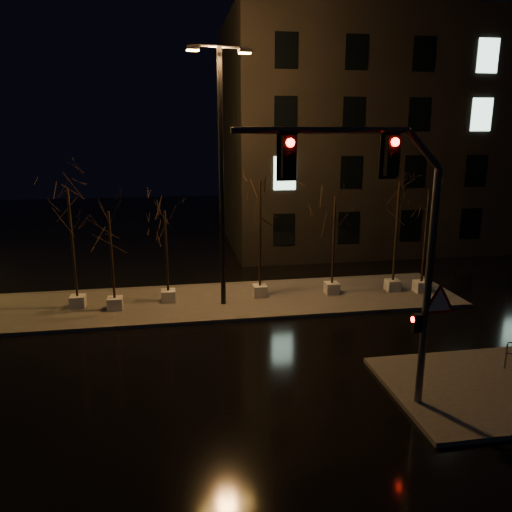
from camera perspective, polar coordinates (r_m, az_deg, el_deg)
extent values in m
plane|color=black|center=(18.30, -0.96, -11.55)|extent=(90.00, 90.00, 0.00)
cube|color=#4B4843|center=(23.77, -3.14, -5.12)|extent=(22.00, 5.00, 0.15)
cube|color=#4B4843|center=(18.02, 25.95, -13.28)|extent=(7.00, 5.00, 0.15)
cube|color=black|center=(38.02, 16.50, 13.05)|extent=(25.00, 12.00, 15.00)
cube|color=silver|center=(23.97, -19.69, -4.92)|extent=(0.65, 0.65, 0.55)
cylinder|color=black|center=(23.26, -20.24, 1.36)|extent=(0.11, 0.11, 4.83)
cube|color=silver|center=(23.22, -15.81, -5.23)|extent=(0.65, 0.65, 0.55)
cylinder|color=black|center=(22.60, -16.18, 0.06)|extent=(0.11, 0.11, 3.87)
cube|color=silver|center=(23.68, -9.98, -4.50)|extent=(0.65, 0.65, 0.55)
cylinder|color=black|center=(23.09, -10.20, 0.54)|extent=(0.11, 0.11, 3.74)
cube|color=silver|center=(24.04, 0.45, -3.99)|extent=(0.65, 0.65, 0.55)
cylinder|color=black|center=(23.31, 0.46, 2.51)|extent=(0.11, 0.11, 5.01)
cube|color=silver|center=(24.72, 8.65, -3.64)|extent=(0.65, 0.65, 0.55)
cylinder|color=black|center=(24.09, 8.86, 1.77)|extent=(0.11, 0.11, 4.22)
cube|color=silver|center=(25.79, 15.33, -3.23)|extent=(0.65, 0.65, 0.55)
cylinder|color=black|center=(25.13, 15.74, 2.65)|extent=(0.11, 0.11, 4.85)
cube|color=silver|center=(26.01, 18.34, -3.31)|extent=(0.65, 0.65, 0.55)
cylinder|color=black|center=(25.39, 18.79, 2.13)|extent=(0.11, 0.11, 4.50)
cylinder|color=#54575C|center=(14.77, 19.01, -3.88)|extent=(0.21, 0.21, 6.85)
cylinder|color=#54575C|center=(12.65, 7.67, 14.04)|extent=(4.57, 0.40, 0.16)
cube|color=black|center=(13.43, 15.24, 11.01)|extent=(0.35, 0.27, 1.03)
cube|color=black|center=(12.40, 3.73, 11.23)|extent=(0.35, 0.27, 1.03)
cube|color=black|center=(14.95, 17.90, -7.29)|extent=(0.26, 0.22, 0.51)
cone|color=red|center=(15.01, 20.14, -5.07)|extent=(1.19, 0.10, 1.19)
sphere|color=#FF0C07|center=(14.10, 20.39, 12.16)|extent=(0.21, 0.21, 0.21)
cylinder|color=black|center=(21.94, -3.97, 8.32)|extent=(0.22, 0.22, 11.09)
cylinder|color=black|center=(22.06, -4.24, 22.80)|extent=(2.42, 0.58, 0.11)
cube|color=#FFA632|center=(21.75, -7.26, 22.41)|extent=(0.60, 0.41, 0.22)
cube|color=#FFA632|center=(22.38, -1.29, 22.28)|extent=(0.60, 0.41, 0.22)
cylinder|color=#54575C|center=(19.00, 26.66, -10.18)|extent=(0.05, 0.05, 0.89)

